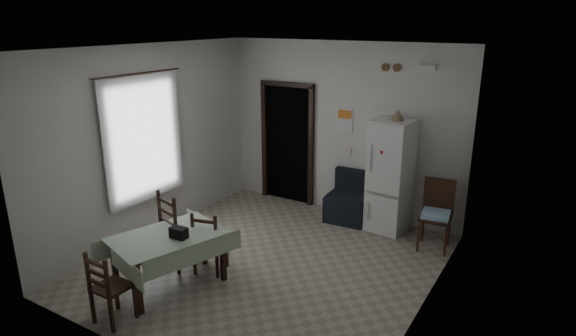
# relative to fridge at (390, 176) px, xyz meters

# --- Properties ---
(ground) EXTENTS (4.50, 4.50, 0.00)m
(ground) POSITION_rel_fridge_xyz_m (-0.99, -1.93, -0.89)
(ground) COLOR #A49786
(ground) RESTS_ON ground
(ceiling) EXTENTS (4.20, 4.50, 0.02)m
(ceiling) POSITION_rel_fridge_xyz_m (-0.99, -1.93, 2.01)
(ceiling) COLOR white
(ceiling) RESTS_ON ground
(wall_back) EXTENTS (4.20, 0.02, 2.90)m
(wall_back) POSITION_rel_fridge_xyz_m (-0.99, 0.32, 0.56)
(wall_back) COLOR silver
(wall_back) RESTS_ON ground
(wall_front) EXTENTS (4.20, 0.02, 2.90)m
(wall_front) POSITION_rel_fridge_xyz_m (-0.99, -4.18, 0.56)
(wall_front) COLOR silver
(wall_front) RESTS_ON ground
(wall_left) EXTENTS (0.02, 4.50, 2.90)m
(wall_left) POSITION_rel_fridge_xyz_m (-3.09, -1.93, 0.56)
(wall_left) COLOR silver
(wall_left) RESTS_ON ground
(wall_right) EXTENTS (0.02, 4.50, 2.90)m
(wall_right) POSITION_rel_fridge_xyz_m (1.11, -1.93, 0.56)
(wall_right) COLOR silver
(wall_right) RESTS_ON ground
(doorway) EXTENTS (1.06, 0.52, 2.22)m
(doorway) POSITION_rel_fridge_xyz_m (-2.04, 0.52, 0.17)
(doorway) COLOR black
(doorway) RESTS_ON ground
(window_recess) EXTENTS (0.10, 1.20, 1.60)m
(window_recess) POSITION_rel_fridge_xyz_m (-3.14, -2.13, 0.66)
(window_recess) COLOR silver
(window_recess) RESTS_ON ground
(curtain) EXTENTS (0.02, 1.45, 1.85)m
(curtain) POSITION_rel_fridge_xyz_m (-3.03, -2.13, 0.66)
(curtain) COLOR silver
(curtain) RESTS_ON ground
(curtain_rod) EXTENTS (0.02, 1.60, 0.02)m
(curtain_rod) POSITION_rel_fridge_xyz_m (-3.02, -2.13, 1.61)
(curtain_rod) COLOR black
(curtain_rod) RESTS_ON ground
(calendar) EXTENTS (0.28, 0.02, 0.40)m
(calendar) POSITION_rel_fridge_xyz_m (-0.94, 0.31, 0.73)
(calendar) COLOR white
(calendar) RESTS_ON ground
(calendar_image) EXTENTS (0.24, 0.01, 0.14)m
(calendar_image) POSITION_rel_fridge_xyz_m (-0.94, 0.30, 0.83)
(calendar_image) COLOR orange
(calendar_image) RESTS_ON ground
(light_switch) EXTENTS (0.08, 0.02, 0.12)m
(light_switch) POSITION_rel_fridge_xyz_m (-0.84, 0.31, 0.21)
(light_switch) COLOR beige
(light_switch) RESTS_ON ground
(vent_left) EXTENTS (0.12, 0.03, 0.12)m
(vent_left) POSITION_rel_fridge_xyz_m (-0.29, 0.30, 1.63)
(vent_left) COLOR brown
(vent_left) RESTS_ON ground
(vent_right) EXTENTS (0.12, 0.03, 0.12)m
(vent_right) POSITION_rel_fridge_xyz_m (-0.11, 0.30, 1.63)
(vent_right) COLOR brown
(vent_right) RESTS_ON ground
(emergency_light) EXTENTS (0.25, 0.07, 0.09)m
(emergency_light) POSITION_rel_fridge_xyz_m (0.36, 0.28, 1.66)
(emergency_light) COLOR white
(emergency_light) RESTS_ON ground
(fridge) EXTENTS (0.63, 0.63, 1.78)m
(fridge) POSITION_rel_fridge_xyz_m (0.00, 0.00, 0.00)
(fridge) COLOR white
(fridge) RESTS_ON ground
(tan_cone) EXTENTS (0.22, 0.22, 0.16)m
(tan_cone) POSITION_rel_fridge_xyz_m (0.05, -0.00, 0.97)
(tan_cone) COLOR tan
(tan_cone) RESTS_ON fridge
(navy_seat) EXTENTS (0.72, 0.70, 0.82)m
(navy_seat) POSITION_rel_fridge_xyz_m (-0.68, -0.00, -0.48)
(navy_seat) COLOR black
(navy_seat) RESTS_ON ground
(corner_chair) EXTENTS (0.49, 0.49, 1.02)m
(corner_chair) POSITION_rel_fridge_xyz_m (0.82, -0.30, -0.38)
(corner_chair) COLOR black
(corner_chair) RESTS_ON ground
(dining_table) EXTENTS (1.24, 1.53, 0.69)m
(dining_table) POSITION_rel_fridge_xyz_m (-1.76, -3.03, -0.55)
(dining_table) COLOR #B0C7AA
(dining_table) RESTS_ON ground
(black_bag) EXTENTS (0.21, 0.13, 0.14)m
(black_bag) POSITION_rel_fridge_xyz_m (-1.59, -3.01, -0.14)
(black_bag) COLOR black
(black_bag) RESTS_ON dining_table
(dining_chair_far_left) EXTENTS (0.57, 0.57, 1.08)m
(dining_chair_far_left) POSITION_rel_fridge_xyz_m (-2.00, -2.54, -0.35)
(dining_chair_far_left) COLOR black
(dining_chair_far_left) RESTS_ON ground
(dining_chair_far_right) EXTENTS (0.46, 0.46, 0.87)m
(dining_chair_far_right) POSITION_rel_fridge_xyz_m (-1.56, -2.48, -0.46)
(dining_chair_far_right) COLOR black
(dining_chair_far_right) RESTS_ON ground
(dining_chair_near_head) EXTENTS (0.38, 0.38, 0.87)m
(dining_chair_near_head) POSITION_rel_fridge_xyz_m (-1.76, -3.91, -0.45)
(dining_chair_near_head) COLOR black
(dining_chair_near_head) RESTS_ON ground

